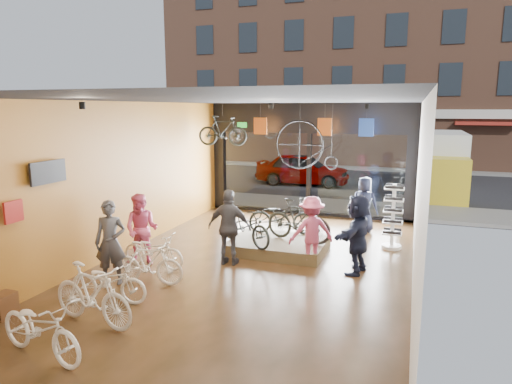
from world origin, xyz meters
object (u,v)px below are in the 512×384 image
at_px(display_bike_left, 245,226).
at_px(display_bike_right, 282,216).
at_px(floor_bike_3, 148,263).
at_px(hung_bike, 223,131).
at_px(customer_3, 311,231).
at_px(street_car, 302,169).
at_px(penny_farthing, 309,146).
at_px(display_bike_mid, 298,220).
at_px(customer_4, 364,204).
at_px(floor_bike_1, 92,295).
at_px(floor_bike_4, 154,251).
at_px(floor_bike_0, 41,328).
at_px(floor_bike_2, 109,281).
at_px(display_platform, 278,246).
at_px(customer_1, 142,229).
at_px(customer_0, 111,242).
at_px(box_truck, 437,165).
at_px(customer_2, 229,227).
at_px(customer_5, 357,234).

distance_m(display_bike_left, display_bike_right, 1.39).
relative_size(floor_bike_3, hung_bike, 0.96).
bearing_deg(customer_3, hung_bike, -71.20).
relative_size(street_car, penny_farthing, 2.40).
distance_m(display_bike_mid, hung_bike, 4.52).
xyz_separation_m(customer_3, customer_4, (0.84, 3.44, 0.01)).
xyz_separation_m(floor_bike_1, floor_bike_4, (-0.54, 2.78, -0.12)).
height_order(floor_bike_0, floor_bike_4, floor_bike_0).
bearing_deg(floor_bike_4, floor_bike_2, -171.00).
relative_size(display_platform, customer_1, 1.42).
distance_m(display_bike_left, penny_farthing, 3.77).
distance_m(display_bike_right, hung_bike, 3.86).
relative_size(street_car, floor_bike_2, 2.84).
xyz_separation_m(floor_bike_2, floor_bike_4, (-0.21, 1.92, 0.00)).
height_order(floor_bike_2, floor_bike_3, floor_bike_3).
bearing_deg(penny_farthing, customer_0, -116.08).
xyz_separation_m(display_bike_left, hung_bike, (-1.96, 3.20, 2.15)).
bearing_deg(floor_bike_3, customer_4, -41.02).
bearing_deg(display_bike_right, floor_bike_0, 152.84).
xyz_separation_m(street_car, floor_bike_3, (-0.06, -13.41, -0.30)).
xyz_separation_m(floor_bike_2, customer_1, (-0.59, 2.06, 0.44)).
height_order(floor_bike_2, customer_3, customer_3).
bearing_deg(floor_bike_4, penny_farthing, -25.27).
bearing_deg(customer_0, penny_farthing, 44.53).
bearing_deg(penny_farthing, display_bike_right, -97.58).
bearing_deg(display_bike_right, penny_farthing, -19.93).
distance_m(floor_bike_2, display_platform, 4.58).
xyz_separation_m(display_bike_right, customer_0, (-2.60, -3.86, 0.12)).
xyz_separation_m(floor_bike_0, penny_farthing, (2.03, 8.65, 2.04)).
height_order(box_truck, customer_0, box_truck).
xyz_separation_m(floor_bike_2, display_platform, (2.15, 4.04, -0.26)).
relative_size(box_truck, display_bike_right, 3.71).
bearing_deg(customer_2, customer_3, -165.13).
distance_m(box_truck, floor_bike_4, 13.21).
bearing_deg(floor_bike_0, floor_bike_4, 18.92).
height_order(customer_3, customer_4, customer_4).
bearing_deg(street_car, customer_5, -160.69).
distance_m(floor_bike_1, hung_bike, 7.90).
xyz_separation_m(customer_3, hung_bike, (-3.65, 3.31, 2.11)).
bearing_deg(floor_bike_4, display_bike_mid, -49.48).
xyz_separation_m(floor_bike_4, customer_3, (3.37, 1.39, 0.41)).
xyz_separation_m(floor_bike_3, customer_0, (-0.76, -0.19, 0.43)).
bearing_deg(penny_farthing, floor_bike_4, -118.13).
height_order(street_car, floor_bike_0, street_car).
height_order(floor_bike_3, hung_bike, hung_bike).
relative_size(display_bike_right, customer_3, 1.09).
xyz_separation_m(floor_bike_0, display_bike_left, (1.17, 5.41, 0.32)).
relative_size(box_truck, customer_0, 3.74).
bearing_deg(display_bike_right, street_car, -1.99).
bearing_deg(penny_farthing, floor_bike_0, -103.19).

